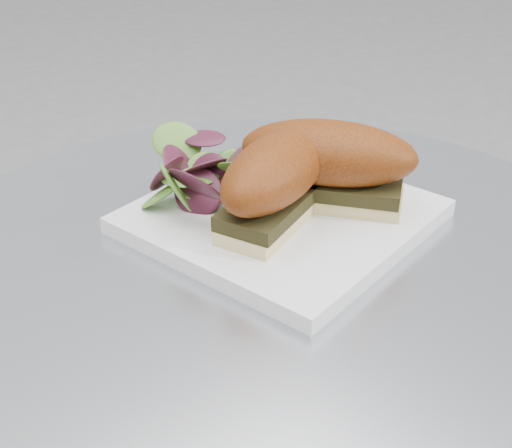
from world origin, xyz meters
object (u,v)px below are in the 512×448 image
at_px(sandwich_left, 276,179).
at_px(saucer, 309,147).
at_px(sandwich_right, 328,161).
at_px(plate, 282,216).

bearing_deg(sandwich_left, saucer, 16.31).
bearing_deg(saucer, sandwich_left, -143.14).
height_order(sandwich_right, saucer, sandwich_right).
bearing_deg(sandwich_left, plate, 11.08).
relative_size(sandwich_left, sandwich_right, 0.94).
bearing_deg(saucer, plate, -142.48).
xyz_separation_m(plate, sandwich_left, (-0.02, -0.01, 0.05)).
distance_m(sandwich_left, sandwich_right, 0.06).
bearing_deg(plate, sandwich_right, -19.48).
relative_size(sandwich_right, saucer, 1.41).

